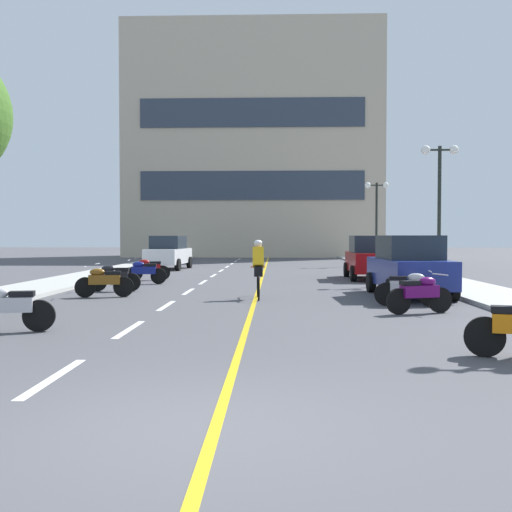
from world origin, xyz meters
name	(u,v)px	position (x,y,z in m)	size (l,w,h in m)	color
ground_plane	(256,277)	(0.00, 21.00, 0.00)	(140.00, 140.00, 0.00)	#47474C
curb_left	(112,272)	(-7.20, 24.00, 0.06)	(2.40, 72.00, 0.12)	#A8A8A3
curb_right	(407,272)	(7.20, 24.00, 0.06)	(2.40, 72.00, 0.12)	#A8A8A3
lane_dash_0	(54,378)	(-2.00, 2.00, 0.00)	(0.14, 2.20, 0.01)	silver
lane_dash_1	(129,329)	(-2.00, 6.00, 0.00)	(0.14, 2.20, 0.01)	silver
lane_dash_2	(166,306)	(-2.00, 10.00, 0.00)	(0.14, 2.20, 0.01)	silver
lane_dash_3	(188,291)	(-2.00, 14.00, 0.00)	(0.14, 2.20, 0.01)	silver
lane_dash_4	(203,282)	(-2.00, 18.00, 0.00)	(0.14, 2.20, 0.01)	silver
lane_dash_5	(213,276)	(-2.00, 22.00, 0.00)	(0.14, 2.20, 0.01)	silver
lane_dash_6	(221,271)	(-2.00, 26.00, 0.00)	(0.14, 2.20, 0.01)	silver
lane_dash_7	(227,267)	(-2.00, 30.00, 0.00)	(0.14, 2.20, 0.01)	silver
lane_dash_8	(232,264)	(-2.00, 34.00, 0.00)	(0.14, 2.20, 0.01)	silver
lane_dash_9	(236,261)	(-2.00, 38.00, 0.00)	(0.14, 2.20, 0.01)	silver
lane_dash_10	(239,259)	(-2.00, 42.00, 0.00)	(0.14, 2.20, 0.01)	silver
lane_dash_11	(242,257)	(-2.00, 46.00, 0.00)	(0.14, 2.20, 0.01)	silver
centre_line_yellow	(263,273)	(0.25, 24.00, 0.00)	(0.12, 66.00, 0.01)	gold
office_building	(253,143)	(-1.11, 48.17, 10.03)	(22.18, 6.46, 20.06)	#BCAD93
street_lamp_mid	(440,182)	(7.24, 18.45, 3.93)	(1.46, 0.36, 5.23)	black
street_lamp_far	(377,204)	(7.02, 31.83, 3.77)	(1.46, 0.36, 4.98)	black
parked_car_near	(409,266)	(4.80, 12.59, 0.92)	(2.06, 4.27, 1.82)	black
parked_car_mid	(370,257)	(4.80, 19.94, 0.92)	(1.98, 4.23, 1.82)	black
parked_car_far	(168,252)	(-4.97, 27.16, 0.92)	(2.17, 4.31, 1.82)	black
motorcycle_1	(7,307)	(-4.18, 5.57, 0.47)	(1.69, 0.64, 0.92)	black
motorcycle_2	(420,293)	(4.18, 8.58, 0.47)	(1.64, 0.79, 0.92)	black
motorcycle_3	(408,288)	(4.24, 10.09, 0.47)	(1.70, 0.60, 0.92)	black
motorcycle_4	(104,281)	(-4.23, 12.11, 0.47)	(1.68, 0.64, 0.92)	black
motorcycle_5	(114,277)	(-4.43, 13.98, 0.47)	(1.70, 0.60, 0.92)	black
motorcycle_6	(143,272)	(-4.12, 16.99, 0.47)	(1.70, 0.60, 0.92)	black
motorcycle_7	(149,269)	(-4.33, 18.95, 0.47)	(1.67, 0.70, 0.92)	black
cyclist_rider	(258,268)	(0.33, 11.87, 0.89)	(0.42, 1.77, 1.71)	black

